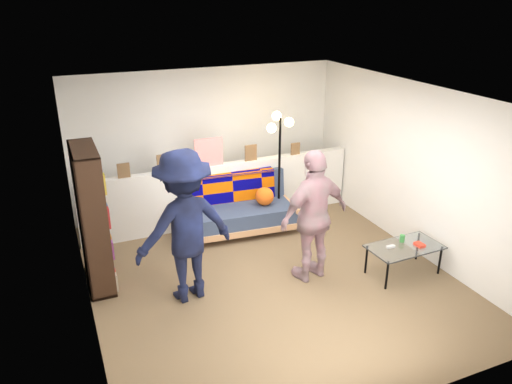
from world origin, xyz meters
TOP-DOWN VIEW (x-y plane):
  - ground at (0.00, 0.00)m, footprint 5.00×5.00m
  - room_shell at (0.00, 0.47)m, footprint 4.60×5.05m
  - half_wall_ledge at (0.00, 1.80)m, footprint 4.45×0.15m
  - ledge_decor at (-0.23, 1.78)m, footprint 2.97×0.02m
  - futon_sofa at (0.12, 1.43)m, footprint 1.88×1.02m
  - bookshelf at (-2.08, 0.72)m, footprint 0.30×0.91m
  - coffee_table at (1.68, -0.67)m, footprint 0.99×0.57m
  - floor_lamp at (0.85, 1.46)m, footprint 0.42×0.34m
  - person_left at (-1.10, -0.03)m, footprint 1.32×0.89m
  - person_right at (0.53, -0.25)m, footprint 1.09×0.61m

SIDE VIEW (x-z plane):
  - ground at x=0.00m, z-range 0.00..0.00m
  - futon_sofa at x=0.12m, z-range -0.03..0.75m
  - coffee_table at x=1.68m, z-range 0.13..0.64m
  - half_wall_ledge at x=0.00m, z-range 0.00..1.00m
  - bookshelf at x=-2.08m, z-range -0.06..1.76m
  - person_right at x=0.53m, z-range 0.00..1.76m
  - person_left at x=-1.10m, z-range 0.00..1.90m
  - ledge_decor at x=-0.23m, z-range 0.95..1.40m
  - floor_lamp at x=0.85m, z-range 0.38..2.20m
  - room_shell at x=0.00m, z-range 0.45..2.90m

